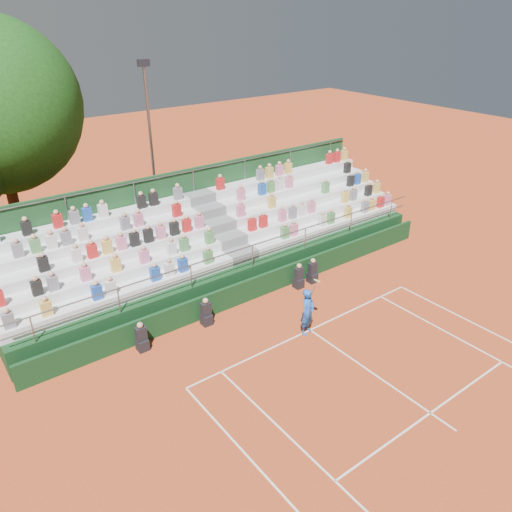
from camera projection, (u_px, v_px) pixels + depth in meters
ground at (310, 330)px, 19.30m from camera, size 90.00×90.00×0.00m
courtside_wall at (260, 286)px, 21.36m from camera, size 20.00×0.15×1.00m
line_officials at (246, 298)px, 20.47m from camera, size 8.73×0.40×1.19m
grandstand at (218, 247)px, 23.41m from camera, size 20.00×5.20×4.40m
tennis_player at (308, 312)px, 18.74m from camera, size 0.93×0.66×2.22m
floodlight_mast at (150, 135)px, 26.29m from camera, size 0.60×0.25×8.86m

